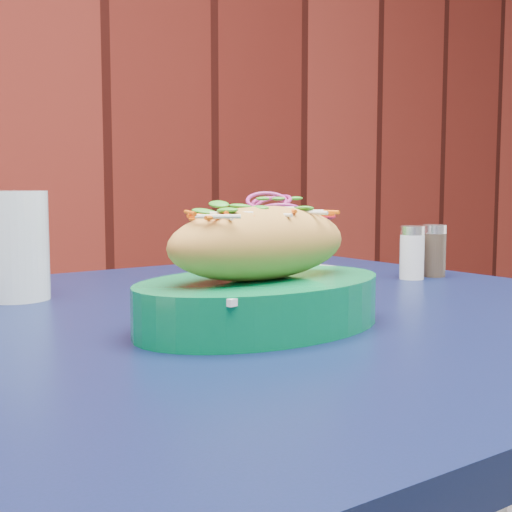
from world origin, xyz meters
TOP-DOWN VIEW (x-y plane):
  - brick_wall at (0.00, 2.97)m, footprint 4.90×0.04m
  - cafe_table at (-0.46, 1.49)m, footprint 0.80×0.80m
  - banh_mi_basket at (-0.54, 1.41)m, footprint 0.28×0.20m
  - salad_plate at (-0.34, 1.64)m, footprint 0.22×0.22m
  - water_glass at (-0.68, 1.70)m, footprint 0.08×0.08m
  - salt_shaker at (-0.18, 1.55)m, footprint 0.03×0.03m
  - pepper_shaker at (-0.14, 1.55)m, footprint 0.03×0.03m

SIDE VIEW (x-z plane):
  - cafe_table at x=-0.46m, z-range 0.29..1.04m
  - salt_shaker at x=-0.18m, z-range 0.75..0.82m
  - pepper_shaker at x=-0.14m, z-range 0.75..0.82m
  - salad_plate at x=-0.34m, z-range 0.74..0.85m
  - banh_mi_basket at x=-0.54m, z-range 0.74..0.86m
  - water_glass at x=-0.68m, z-range 0.75..0.87m
  - brick_wall at x=0.00m, z-range 0.00..2.80m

